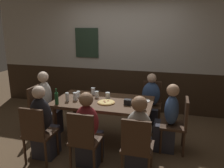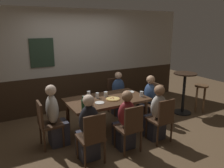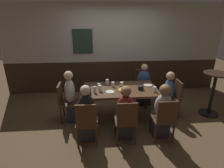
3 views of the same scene
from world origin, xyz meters
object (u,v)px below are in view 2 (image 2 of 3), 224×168
chair_head_west (47,122)px  tumbler_water (84,99)px  chair_mid_near (130,126)px  plate_white_small (100,103)px  chair_right_far (116,94)px  chair_right_near (162,118)px  person_head_west (55,120)px  pizza (113,99)px  pint_glass_stout (106,95)px  person_left_near (88,132)px  bar_stool (201,91)px  person_mid_near (125,124)px  condiment_caddy (127,95)px  highball_clear (97,96)px  beer_glass_tall (142,94)px  beer_bottle_green (83,105)px  person_right_near (156,116)px  side_bar_table (184,90)px  chair_head_east (154,100)px  chair_left_near (92,136)px  beer_glass_half (84,103)px  pint_glass_pale (88,101)px  tumbler_short (89,94)px  plate_white_large (130,92)px  dining_table (107,102)px  person_right_far (119,97)px  person_head_east (148,103)px

chair_head_west → tumbler_water: bearing=4.5°
chair_mid_near → plate_white_small: 0.79m
chair_head_west → chair_right_far: bearing=24.2°
chair_right_near → person_head_west: size_ratio=0.75×
pizza → pint_glass_stout: size_ratio=2.65×
person_left_near → bar_stool: person_left_near is taller
person_mid_near → condiment_caddy: bearing=54.9°
chair_mid_near → person_mid_near: 0.17m
chair_mid_near → highball_clear: bearing=99.0°
beer_glass_tall → beer_bottle_green: (-1.36, -0.14, 0.05)m
pizza → plate_white_small: pizza is taller
person_right_near → side_bar_table: bearing=25.8°
side_bar_table → chair_head_east: bearing=179.6°
chair_left_near → condiment_caddy: bearing=34.1°
beer_glass_half → side_bar_table: bearing=3.8°
chair_mid_near → beer_bottle_green: (-0.66, 0.50, 0.35)m
beer_glass_tall → side_bar_table: 1.51m
pizza → side_bar_table: size_ratio=0.27×
pint_glass_pale → beer_bottle_green: 0.34m
chair_right_far → beer_bottle_green: 1.90m
beer_glass_half → chair_left_near: bearing=-102.3°
tumbler_short → condiment_caddy: 0.81m
beer_glass_tall → plate_white_large: size_ratio=0.56×
plate_white_small → tumbler_water: bearing=135.1°
dining_table → chair_head_east: bearing=0.0°
chair_head_east → person_head_west: size_ratio=0.75×
pizza → plate_white_large: 0.64m
person_left_near → chair_mid_near: bearing=-12.8°
side_bar_table → pint_glass_stout: bearing=176.6°
person_head_west → person_right_far: size_ratio=1.08×
beer_glass_half → pint_glass_pale: beer_glass_half is taller
beer_bottle_green → person_head_east: bearing=12.2°
person_left_near → person_right_far: bearing=44.9°
plate_white_large → dining_table: bearing=-166.8°
person_left_near → pint_glass_pale: (0.26, 0.60, 0.32)m
person_right_far → beer_bottle_green: (-1.38, -1.09, 0.39)m
chair_left_near → tumbler_short: bearing=69.2°
tumbler_water → beer_bottle_green: beer_bottle_green is taller
chair_right_far → plate_white_large: chair_right_far is taller
chair_head_west → beer_bottle_green: beer_bottle_green is taller
beer_glass_half → condiment_caddy: bearing=5.2°
pint_glass_stout → highball_clear: (-0.20, -0.01, 0.00)m
side_bar_table → beer_glass_tall: bearing=-171.3°
pint_glass_pale → dining_table: bearing=13.6°
beer_glass_half → highball_clear: (0.41, 0.31, -0.01)m
person_head_east → beer_glass_half: (-1.64, -0.19, 0.34)m
tumbler_short → chair_right_near: bearing=-49.1°
tumbler_water → beer_glass_tall: size_ratio=0.95×
pizza → plate_white_small: size_ratio=1.54×
highball_clear → beer_bottle_green: bearing=-135.9°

